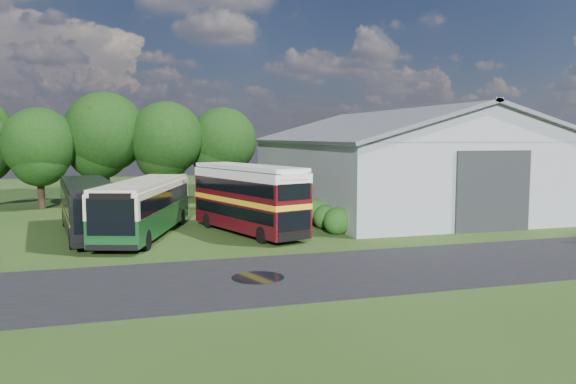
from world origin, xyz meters
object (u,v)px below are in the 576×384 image
object	(u,v)px
storage_shed	(400,157)
bus_dark_single	(89,207)
bus_maroon_double	(248,199)
bus_green_single	(145,207)

from	to	relation	value
storage_shed	bus_dark_single	xyz separation A→B (m)	(-23.70, -6.24, -2.46)
bus_maroon_double	bus_dark_single	size ratio (longest dim) A/B	0.84
bus_dark_single	bus_green_single	bearing A→B (deg)	-28.56
bus_green_single	bus_maroon_double	bearing A→B (deg)	10.38
storage_shed	bus_green_single	bearing A→B (deg)	-159.99
bus_maroon_double	bus_dark_single	xyz separation A→B (m)	(-9.21, 2.05, -0.36)
storage_shed	bus_dark_single	size ratio (longest dim) A/B	2.09
bus_green_single	storage_shed	bearing A→B (deg)	38.11
bus_green_single	bus_maroon_double	world-z (taller)	bus_maroon_double
bus_green_single	bus_maroon_double	size ratio (longest dim) A/B	1.22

